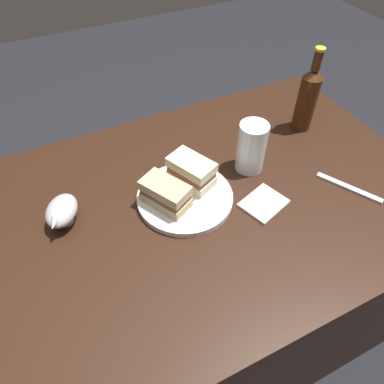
# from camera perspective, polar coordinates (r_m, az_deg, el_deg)

# --- Properties ---
(ground_plane) EXTENTS (6.00, 6.00, 0.00)m
(ground_plane) POSITION_cam_1_polar(r_m,az_deg,el_deg) (1.56, 0.72, -19.15)
(ground_plane) COLOR black
(dining_table) EXTENTS (1.28, 0.82, 0.72)m
(dining_table) POSITION_cam_1_polar(r_m,az_deg,el_deg) (1.24, 0.88, -12.40)
(dining_table) COLOR black
(dining_table) RESTS_ON ground
(plate) EXTENTS (0.25, 0.25, 0.02)m
(plate) POSITION_cam_1_polar(r_m,az_deg,el_deg) (0.95, -1.12, -0.85)
(plate) COLOR white
(plate) RESTS_ON dining_table
(sandwich_half_left) EXTENTS (0.11, 0.14, 0.07)m
(sandwich_half_left) POSITION_cam_1_polar(r_m,az_deg,el_deg) (0.95, -0.10, 3.28)
(sandwich_half_left) COLOR beige
(sandwich_half_left) RESTS_ON plate
(sandwich_half_right) EXTENTS (0.12, 0.14, 0.07)m
(sandwich_half_right) POSITION_cam_1_polar(r_m,az_deg,el_deg) (0.90, -4.22, -0.27)
(sandwich_half_right) COLOR #CCB284
(sandwich_half_right) RESTS_ON plate
(potato_wedge_front) EXTENTS (0.04, 0.03, 0.02)m
(potato_wedge_front) POSITION_cam_1_polar(r_m,az_deg,el_deg) (0.95, -3.38, 1.07)
(potato_wedge_front) COLOR gold
(potato_wedge_front) RESTS_ON plate
(potato_wedge_middle) EXTENTS (0.05, 0.05, 0.02)m
(potato_wedge_middle) POSITION_cam_1_polar(r_m,az_deg,el_deg) (0.96, -2.33, 1.26)
(potato_wedge_middle) COLOR #B77F33
(potato_wedge_middle) RESTS_ON plate
(potato_wedge_back) EXTENTS (0.04, 0.03, 0.02)m
(potato_wedge_back) POSITION_cam_1_polar(r_m,az_deg,el_deg) (0.95, -2.58, 0.80)
(potato_wedge_back) COLOR gold
(potato_wedge_back) RESTS_ON plate
(pint_glass) EXTENTS (0.08, 0.08, 0.15)m
(pint_glass) POSITION_cam_1_polar(r_m,az_deg,el_deg) (1.01, 9.36, 6.71)
(pint_glass) COLOR white
(pint_glass) RESTS_ON dining_table
(gravy_boat) EXTENTS (0.12, 0.13, 0.06)m
(gravy_boat) POSITION_cam_1_polar(r_m,az_deg,el_deg) (0.93, -19.97, -2.90)
(gravy_boat) COLOR #B7B7BC
(gravy_boat) RESTS_ON dining_table
(cider_bottle) EXTENTS (0.06, 0.06, 0.26)m
(cider_bottle) POSITION_cam_1_polar(r_m,az_deg,el_deg) (1.18, 17.82, 14.01)
(cider_bottle) COLOR #47230F
(cider_bottle) RESTS_ON dining_table
(napkin) EXTENTS (0.13, 0.12, 0.01)m
(napkin) POSITION_cam_1_polar(r_m,az_deg,el_deg) (0.96, 11.28, -1.77)
(napkin) COLOR silver
(napkin) RESTS_ON dining_table
(fork) EXTENTS (0.10, 0.17, 0.01)m
(fork) POSITION_cam_1_polar(r_m,az_deg,el_deg) (1.06, 23.60, 0.64)
(fork) COLOR silver
(fork) RESTS_ON dining_table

